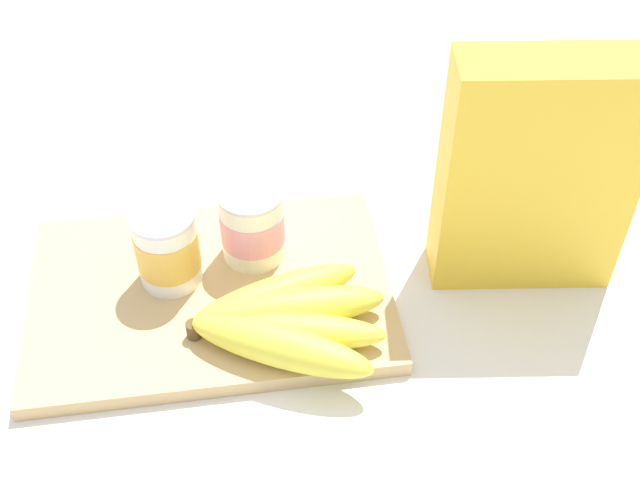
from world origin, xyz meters
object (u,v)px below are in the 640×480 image
banana_bunch (284,320)px  yogurt_cup_front (167,247)px  cutting_board (210,293)px  cereal_box (537,176)px  yogurt_cup_back (252,224)px

banana_bunch → yogurt_cup_front: bearing=139.6°
cutting_board → cereal_box: 0.34m
cutting_board → yogurt_cup_back: bearing=41.2°
cutting_board → cereal_box: bearing=-0.3°
yogurt_cup_front → banana_bunch: (0.10, -0.09, -0.02)m
cutting_board → yogurt_cup_back: yogurt_cup_back is taller
yogurt_cup_front → banana_bunch: size_ratio=0.44×
yogurt_cup_back → banana_bunch: bearing=-80.5°
cereal_box → banana_bunch: bearing=-157.9°
yogurt_cup_front → banana_bunch: 0.14m
cutting_board → yogurt_cup_front: (-0.04, 0.02, 0.05)m
cereal_box → banana_bunch: cereal_box is taller
cereal_box → banana_bunch: (-0.25, -0.07, -0.09)m
cutting_board → cereal_box: size_ratio=1.43×
yogurt_cup_back → banana_bunch: 0.12m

